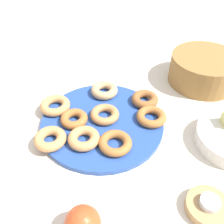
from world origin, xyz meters
TOP-DOWN VIEW (x-y plane):
  - ground_plane at (0.00, 0.00)m, footprint 2.40×2.40m
  - donut_plate at (0.00, 0.00)m, footprint 0.36×0.36m
  - donut_0 at (0.02, 0.14)m, footprint 0.12×0.12m
  - donut_1 at (0.10, 0.02)m, footprint 0.12×0.12m
  - donut_2 at (-0.08, -0.13)m, footprint 0.12×0.12m
  - donut_3 at (0.07, -0.06)m, footprint 0.09×0.09m
  - donut_4 at (-0.01, 0.01)m, footprint 0.12×0.12m
  - donut_5 at (-0.01, -0.08)m, footprint 0.08×0.08m
  - donut_6 at (-0.06, 0.15)m, footprint 0.12×0.12m
  - donut_7 at (-0.13, 0.03)m, footprint 0.10×0.10m
  - donut_8 at (0.06, -0.15)m, footprint 0.12×0.12m
  - candle_holder at (0.31, 0.19)m, footprint 0.10×0.10m
  - tealight at (0.31, 0.19)m, footprint 0.04×0.04m
  - basket at (-0.16, 0.39)m, footprint 0.29×0.29m
  - apple at (0.31, -0.09)m, footprint 0.07×0.07m

SIDE VIEW (x-z plane):
  - ground_plane at x=0.00m, z-range 0.00..0.00m
  - donut_plate at x=0.00m, z-range 0.00..0.02m
  - candle_holder at x=0.31m, z-range 0.00..0.02m
  - donut_4 at x=-0.01m, z-range 0.02..0.04m
  - donut_1 at x=0.10m, z-range 0.02..0.04m
  - donut_0 at x=0.02m, z-range 0.02..0.04m
  - donut_5 at x=-0.01m, z-range 0.02..0.04m
  - donut_2 at x=-0.08m, z-range 0.02..0.04m
  - donut_6 at x=-0.06m, z-range 0.02..0.04m
  - donut_3 at x=0.07m, z-range 0.02..0.04m
  - donut_8 at x=0.06m, z-range 0.02..0.04m
  - donut_7 at x=-0.13m, z-range 0.02..0.04m
  - tealight at x=0.31m, z-range 0.02..0.04m
  - apple at x=0.31m, z-range 0.00..0.07m
  - basket at x=-0.16m, z-range 0.00..0.10m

